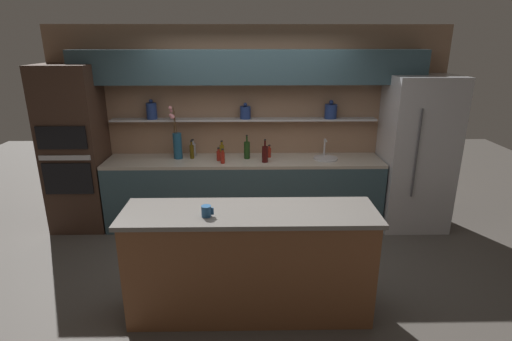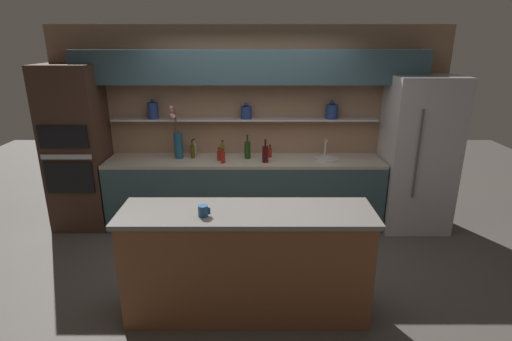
% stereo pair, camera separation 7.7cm
% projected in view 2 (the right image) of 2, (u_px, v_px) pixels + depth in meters
% --- Properties ---
extents(ground_plane, '(12.00, 12.00, 0.00)m').
position_uv_depth(ground_plane, '(249.00, 273.00, 4.34)').
color(ground_plane, '#4C4742').
extents(back_wall_unit, '(5.20, 0.44, 2.60)m').
position_uv_depth(back_wall_unit, '(250.00, 108.00, 5.31)').
color(back_wall_unit, '#937056').
rests_on(back_wall_unit, ground_plane).
extents(back_counter_unit, '(3.61, 0.62, 0.92)m').
position_uv_depth(back_counter_unit, '(245.00, 192.00, 5.38)').
color(back_counter_unit, '#334C56').
rests_on(back_counter_unit, ground_plane).
extents(island_counter, '(2.21, 0.61, 1.02)m').
position_uv_depth(island_counter, '(247.00, 262.00, 3.59)').
color(island_counter, brown).
rests_on(island_counter, ground_plane).
extents(refrigerator, '(0.84, 0.73, 2.00)m').
position_uv_depth(refrigerator, '(418.00, 154.00, 5.16)').
color(refrigerator, '#B7B7BC').
rests_on(refrigerator, ground_plane).
extents(oven_tower, '(0.71, 0.64, 2.14)m').
position_uv_depth(oven_tower, '(78.00, 149.00, 5.18)').
color(oven_tower, '#3D281E').
rests_on(oven_tower, ground_plane).
extents(flower_vase, '(0.14, 0.12, 0.70)m').
position_uv_depth(flower_vase, '(178.00, 142.00, 5.23)').
color(flower_vase, navy).
rests_on(flower_vase, back_counter_unit).
extents(sink_fixture, '(0.31, 0.31, 0.25)m').
position_uv_depth(sink_fixture, '(327.00, 158.00, 5.23)').
color(sink_fixture, '#B7B7BC').
rests_on(sink_fixture, back_counter_unit).
extents(bottle_wine_0, '(0.08, 0.08, 0.32)m').
position_uv_depth(bottle_wine_0, '(248.00, 150.00, 5.24)').
color(bottle_wine_0, '#193814').
rests_on(bottle_wine_0, back_counter_unit).
extents(bottle_sauce_1, '(0.06, 0.06, 0.17)m').
position_uv_depth(bottle_sauce_1, '(220.00, 155.00, 5.17)').
color(bottle_sauce_1, maroon).
rests_on(bottle_sauce_1, back_counter_unit).
extents(bottle_sauce_2, '(0.05, 0.05, 0.19)m').
position_uv_depth(bottle_sauce_2, '(224.00, 157.00, 5.05)').
color(bottle_sauce_2, maroon).
rests_on(bottle_sauce_2, back_counter_unit).
extents(bottle_wine_3, '(0.08, 0.08, 0.30)m').
position_uv_depth(bottle_wine_3, '(266.00, 154.00, 5.08)').
color(bottle_wine_3, '#380C0C').
rests_on(bottle_wine_3, back_counter_unit).
extents(bottle_sauce_4, '(0.05, 0.05, 0.17)m').
position_uv_depth(bottle_sauce_4, '(270.00, 152.00, 5.30)').
color(bottle_sauce_4, maroon).
rests_on(bottle_sauce_4, back_counter_unit).
extents(bottle_oil_5, '(0.06, 0.06, 0.23)m').
position_uv_depth(bottle_oil_5, '(223.00, 151.00, 5.30)').
color(bottle_oil_5, brown).
rests_on(bottle_oil_5, back_counter_unit).
extents(bottle_spirit_6, '(0.07, 0.07, 0.23)m').
position_uv_depth(bottle_spirit_6, '(194.00, 149.00, 5.37)').
color(bottle_spirit_6, gray).
rests_on(bottle_spirit_6, back_counter_unit).
extents(bottle_oil_7, '(0.06, 0.06, 0.24)m').
position_uv_depth(bottle_oil_7, '(193.00, 151.00, 5.26)').
color(bottle_oil_7, '#47380A').
rests_on(bottle_oil_7, back_counter_unit).
extents(coffee_mug, '(0.10, 0.08, 0.09)m').
position_uv_depth(coffee_mug, '(204.00, 211.00, 3.31)').
color(coffee_mug, '#235184').
rests_on(coffee_mug, island_counter).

